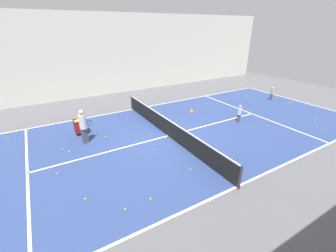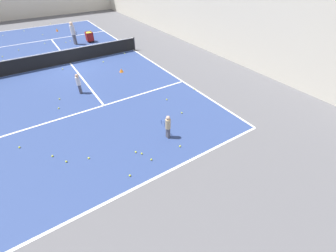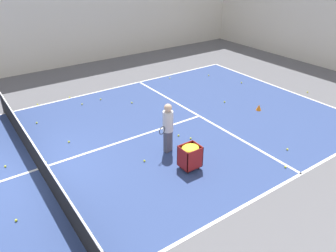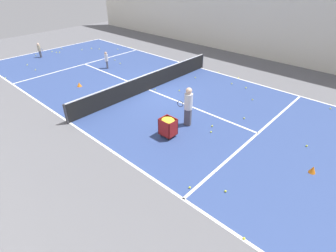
# 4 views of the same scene
# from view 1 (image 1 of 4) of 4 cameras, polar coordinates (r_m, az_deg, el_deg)

# --- Properties ---
(ground_plane) EXTENTS (37.66, 37.66, 0.00)m
(ground_plane) POSITION_cam_1_polar(r_m,az_deg,el_deg) (12.14, 0.00, -2.52)
(ground_plane) COLOR #5B5B60
(court_playing_area) EXTENTS (9.85, 24.03, 0.00)m
(court_playing_area) POSITION_cam_1_polar(r_m,az_deg,el_deg) (12.14, 0.00, -2.52)
(court_playing_area) COLOR navy
(court_playing_area) RESTS_ON ground
(line_baseline_near) EXTENTS (9.85, 0.10, 0.00)m
(line_baseline_near) POSITION_cam_1_polar(r_m,az_deg,el_deg) (20.62, 30.20, 5.47)
(line_baseline_near) COLOR white
(line_baseline_near) RESTS_ON ground
(line_sideline_left) EXTENTS (0.10, 24.03, 0.00)m
(line_sideline_left) POSITION_cam_1_polar(r_m,az_deg,el_deg) (8.92, 16.95, -14.59)
(line_sideline_left) COLOR white
(line_sideline_left) RESTS_ON ground
(line_sideline_right) EXTENTS (0.10, 24.03, 0.00)m
(line_sideline_right) POSITION_cam_1_polar(r_m,az_deg,el_deg) (16.24, -8.95, 4.20)
(line_sideline_right) COLOR white
(line_sideline_right) RESTS_ON ground
(line_service_near) EXTENTS (9.85, 0.10, 0.00)m
(line_service_near) POSITION_cam_1_polar(r_m,az_deg,el_deg) (16.26, 20.47, 2.97)
(line_service_near) COLOR white
(line_service_near) RESTS_ON ground
(line_service_far) EXTENTS (9.85, 0.10, 0.00)m
(line_service_far) POSITION_cam_1_polar(r_m,az_deg,el_deg) (10.84, -32.14, -10.10)
(line_service_far) COLOR white
(line_service_far) RESTS_ON ground
(line_centre_service) EXTENTS (0.10, 13.22, 0.00)m
(line_centre_service) POSITION_cam_1_polar(r_m,az_deg,el_deg) (12.14, 0.00, -2.50)
(line_centre_service) COLOR white
(line_centre_service) RESTS_ON ground
(hall_enclosure_right) EXTENTS (0.15, 33.96, 6.48)m
(hall_enclosure_right) POSITION_cam_1_polar(r_m,az_deg,el_deg) (20.06, -15.16, 16.96)
(hall_enclosure_right) COLOR silver
(hall_enclosure_right) RESTS_ON ground
(tennis_net) EXTENTS (10.15, 0.10, 0.97)m
(tennis_net) POSITION_cam_1_polar(r_m,az_deg,el_deg) (11.92, 0.00, -0.35)
(tennis_net) COLOR #2D2D33
(tennis_net) RESTS_ON ground
(player_near_baseline) EXTENTS (0.22, 0.54, 1.08)m
(player_near_baseline) POSITION_cam_1_polar(r_m,az_deg,el_deg) (19.83, 24.89, 7.74)
(player_near_baseline) COLOR #4C4C56
(player_near_baseline) RESTS_ON ground
(coach_at_net) EXTENTS (0.44, 0.69, 1.77)m
(coach_at_net) POSITION_cam_1_polar(r_m,az_deg,el_deg) (11.78, -20.73, 0.41)
(coach_at_net) COLOR #4C4C56
(coach_at_net) RESTS_ON ground
(child_midcourt) EXTENTS (0.30, 0.30, 1.12)m
(child_midcourt) POSITION_cam_1_polar(r_m,az_deg,el_deg) (14.31, 17.71, 3.31)
(child_midcourt) COLOR #4C4C56
(child_midcourt) RESTS_ON ground
(ball_cart) EXTENTS (0.54, 0.61, 0.83)m
(ball_cart) POSITION_cam_1_polar(r_m,az_deg,el_deg) (13.08, -21.44, 0.57)
(ball_cart) COLOR maroon
(ball_cart) RESTS_ON ground
(training_cone_0) EXTENTS (0.27, 0.27, 0.24)m
(training_cone_0) POSITION_cam_1_polar(r_m,az_deg,el_deg) (15.66, 6.04, 4.06)
(training_cone_0) COLOR orange
(training_cone_0) RESTS_ON ground
(tennis_ball_0) EXTENTS (0.07, 0.07, 0.07)m
(tennis_ball_0) POSITION_cam_1_polar(r_m,az_deg,el_deg) (20.23, 12.17, 8.01)
(tennis_ball_0) COLOR yellow
(tennis_ball_0) RESTS_ON ground
(tennis_ball_2) EXTENTS (0.07, 0.07, 0.07)m
(tennis_ball_2) POSITION_cam_1_polar(r_m,az_deg,el_deg) (14.81, -31.91, -1.15)
(tennis_ball_2) COLOR yellow
(tennis_ball_2) RESTS_ON ground
(tennis_ball_3) EXTENTS (0.07, 0.07, 0.07)m
(tennis_ball_3) POSITION_cam_1_polar(r_m,az_deg,el_deg) (16.81, 33.33, 1.22)
(tennis_ball_3) COLOR yellow
(tennis_ball_3) RESTS_ON ground
(tennis_ball_4) EXTENTS (0.07, 0.07, 0.07)m
(tennis_ball_4) POSITION_cam_1_polar(r_m,az_deg,el_deg) (14.32, -35.47, -2.83)
(tennis_ball_4) COLOR yellow
(tennis_ball_4) RESTS_ON ground
(tennis_ball_5) EXTENTS (0.07, 0.07, 0.07)m
(tennis_ball_5) POSITION_cam_1_polar(r_m,az_deg,el_deg) (15.39, 34.39, -0.90)
(tennis_ball_5) COLOR yellow
(tennis_ball_5) RESTS_ON ground
(tennis_ball_6) EXTENTS (0.07, 0.07, 0.07)m
(tennis_ball_6) POSITION_cam_1_polar(r_m,az_deg,el_deg) (9.43, 5.69, -10.93)
(tennis_ball_6) COLOR yellow
(tennis_ball_6) RESTS_ON ground
(tennis_ball_7) EXTENTS (0.07, 0.07, 0.07)m
(tennis_ball_7) POSITION_cam_1_polar(r_m,az_deg,el_deg) (11.93, -25.22, -5.34)
(tennis_ball_7) COLOR yellow
(tennis_ball_7) RESTS_ON ground
(tennis_ball_8) EXTENTS (0.07, 0.07, 0.07)m
(tennis_ball_8) POSITION_cam_1_polar(r_m,az_deg,el_deg) (12.02, 5.14, -2.73)
(tennis_ball_8) COLOR yellow
(tennis_ball_8) RESTS_ON ground
(tennis_ball_9) EXTENTS (0.07, 0.07, 0.07)m
(tennis_ball_9) POSITION_cam_1_polar(r_m,az_deg,el_deg) (12.44, -15.66, -2.61)
(tennis_ball_9) COLOR yellow
(tennis_ball_9) RESTS_ON ground
(tennis_ball_10) EXTENTS (0.07, 0.07, 0.07)m
(tennis_ball_10) POSITION_cam_1_polar(r_m,az_deg,el_deg) (19.99, 28.74, 5.37)
(tennis_ball_10) COLOR yellow
(tennis_ball_10) RESTS_ON ground
(tennis_ball_12) EXTENTS (0.07, 0.07, 0.07)m
(tennis_ball_12) POSITION_cam_1_polar(r_m,az_deg,el_deg) (19.76, 31.52, 4.58)
(tennis_ball_12) COLOR yellow
(tennis_ball_12) RESTS_ON ground
(tennis_ball_13) EXTENTS (0.07, 0.07, 0.07)m
(tennis_ball_13) POSITION_cam_1_polar(r_m,az_deg,el_deg) (8.53, -20.29, -16.95)
(tennis_ball_13) COLOR yellow
(tennis_ball_13) RESTS_ON ground
(tennis_ball_14) EXTENTS (0.07, 0.07, 0.07)m
(tennis_ball_14) POSITION_cam_1_polar(r_m,az_deg,el_deg) (20.00, 19.26, 7.02)
(tennis_ball_14) COLOR yellow
(tennis_ball_14) RESTS_ON ground
(tennis_ball_16) EXTENTS (0.07, 0.07, 0.07)m
(tennis_ball_16) POSITION_cam_1_polar(r_m,az_deg,el_deg) (18.00, 31.53, 2.94)
(tennis_ball_16) COLOR yellow
(tennis_ball_16) RESTS_ON ground
(tennis_ball_17) EXTENTS (0.07, 0.07, 0.07)m
(tennis_ball_17) POSITION_cam_1_polar(r_m,az_deg,el_deg) (19.52, 28.37, 5.06)
(tennis_ball_17) COLOR yellow
(tennis_ball_17) RESTS_ON ground
(tennis_ball_19) EXTENTS (0.07, 0.07, 0.07)m
(tennis_ball_19) POSITION_cam_1_polar(r_m,az_deg,el_deg) (14.48, 24.03, -0.03)
(tennis_ball_19) COLOR yellow
(tennis_ball_19) RESTS_ON ground
(tennis_ball_20) EXTENTS (0.07, 0.07, 0.07)m
(tennis_ball_20) POSITION_cam_1_polar(r_m,az_deg,el_deg) (15.55, -6.28, 3.58)
(tennis_ball_20) COLOR yellow
(tennis_ball_20) RESTS_ON ground
(tennis_ball_21) EXTENTS (0.07, 0.07, 0.07)m
(tennis_ball_21) POSITION_cam_1_polar(r_m,az_deg,el_deg) (7.81, -10.81, -20.09)
(tennis_ball_21) COLOR yellow
(tennis_ball_21) RESTS_ON ground
(tennis_ball_22) EXTENTS (0.07, 0.07, 0.07)m
(tennis_ball_22) POSITION_cam_1_polar(r_m,az_deg,el_deg) (19.29, 28.43, 4.84)
(tennis_ball_22) COLOR yellow
(tennis_ball_22) RESTS_ON ground
(tennis_ball_23) EXTENTS (0.07, 0.07, 0.07)m
(tennis_ball_23) POSITION_cam_1_polar(r_m,az_deg,el_deg) (17.46, 33.16, 1.99)
(tennis_ball_23) COLOR yellow
(tennis_ball_23) RESTS_ON ground
(tennis_ball_24) EXTENTS (0.07, 0.07, 0.07)m
(tennis_ball_24) POSITION_cam_1_polar(r_m,az_deg,el_deg) (8.06, -4.48, -17.95)
(tennis_ball_24) COLOR yellow
(tennis_ball_24) RESTS_ON ground
(tennis_ball_25) EXTENTS (0.07, 0.07, 0.07)m
(tennis_ball_25) POSITION_cam_1_polar(r_m,az_deg,el_deg) (8.08, 10.42, -18.26)
(tennis_ball_25) COLOR yellow
(tennis_ball_25) RESTS_ON ground
(tennis_ball_28) EXTENTS (0.07, 0.07, 0.07)m
(tennis_ball_28) POSITION_cam_1_polar(r_m,az_deg,el_deg) (7.44, 0.91, -22.32)
(tennis_ball_28) COLOR yellow
(tennis_ball_28) RESTS_ON ground
(tennis_ball_29) EXTENTS (0.07, 0.07, 0.07)m
(tennis_ball_29) POSITION_cam_1_polar(r_m,az_deg,el_deg) (11.56, -23.79, -6.02)
(tennis_ball_29) COLOR yellow
(tennis_ball_29) RESTS_ON ground
(tennis_ball_30) EXTENTS (0.07, 0.07, 0.07)m
(tennis_ball_30) POSITION_cam_1_polar(r_m,az_deg,el_deg) (13.91, 21.06, -0.47)
(tennis_ball_30) COLOR yellow
(tennis_ball_30) RESTS_ON ground
(tennis_ball_32) EXTENTS (0.07, 0.07, 0.07)m
(tennis_ball_32) POSITION_cam_1_polar(r_m,az_deg,el_deg) (14.21, -0.27, 1.73)
(tennis_ball_32) COLOR yellow
(tennis_ball_32) RESTS_ON ground
(tennis_ball_33) EXTENTS (0.07, 0.07, 0.07)m
(tennis_ball_33) POSITION_cam_1_polar(r_m,az_deg,el_deg) (11.84, -0.70, -3.05)
(tennis_ball_33) COLOR yellow
(tennis_ball_33) RESTS_ON ground
(tennis_ball_34) EXTENTS (0.07, 0.07, 0.07)m
(tennis_ball_34) POSITION_cam_1_polar(r_m,az_deg,el_deg) (10.18, -26.33, -10.77)
(tennis_ball_34) COLOR yellow
(tennis_ball_34) RESTS_ON ground
(tennis_ball_35) EXTENTS (0.07, 0.07, 0.07)m
(tennis_ball_35) POSITION_cam_1_polar(r_m,az_deg,el_deg) (20.64, 25.70, 6.48)
(tennis_ball_35) COLOR yellow
(tennis_ball_35) RESTS_ON ground
(tennis_ball_36) EXTENTS (0.07, 0.07, 0.07)m
(tennis_ball_36) POSITION_cam_1_polar(r_m,az_deg,el_deg) (19.00, 16.25, 6.56)
(tennis_ball_36) COLOR yellow
(tennis_ball_36) RESTS_ON ground
(tennis_ball_37) EXTENTS (0.07, 0.07, 0.07)m
(tennis_ball_37) POSITION_cam_1_polar(r_m,az_deg,el_deg) (10.75, -3.50, -6.10)
(tennis_ball_37) COLOR yellow
(tennis_ball_37) RESTS_ON ground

